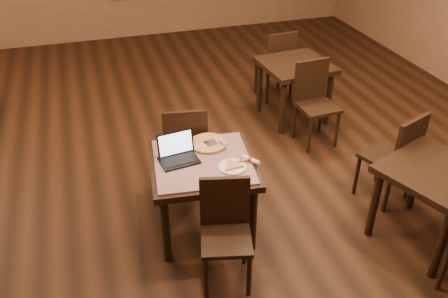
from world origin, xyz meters
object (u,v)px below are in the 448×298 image
object	(u,v)px
tiled_table	(203,170)
other_table_a_chair_near	(314,98)
other_table_c	(435,183)
pizza_pan	(208,144)
laptop	(177,153)
other_table_c_chair_far	(397,154)
other_table_a_chair_far	(277,61)
chair_main_near	(225,226)
chair_main_far	(186,145)
other_table_a	(295,73)

from	to	relation	value
tiled_table	other_table_a_chair_near	xyz separation A→B (m)	(1.69, 1.18, -0.09)
other_table_c	pizza_pan	bearing A→B (deg)	129.82
laptop	other_table_c_chair_far	xyz separation A→B (m)	(2.11, -0.27, -0.26)
tiled_table	other_table_a_chair_far	bearing A→B (deg)	60.64
chair_main_near	other_table_c_chair_far	world-z (taller)	other_table_c_chair_far
other_table_a_chair_near	chair_main_near	bearing A→B (deg)	-137.55
laptop	other_table_c	bearing A→B (deg)	-29.85
chair_main_far	other_table_c_chair_far	world-z (taller)	other_table_c_chair_far
chair_main_far	other_table_a_chair_near	size ratio (longest dim) A/B	0.99
chair_main_near	chair_main_far	distance (m)	1.24
other_table_a	other_table_c_chair_far	world-z (taller)	other_table_c_chair_far
chair_main_near	laptop	size ratio (longest dim) A/B	2.59
chair_main_far	pizza_pan	xyz separation A→B (m)	(0.14, -0.37, 0.20)
other_table_c_chair_far	laptop	bearing A→B (deg)	-27.97
chair_main_near	other_table_a	size ratio (longest dim) A/B	1.04
pizza_pan	other_table_c	bearing A→B (deg)	-29.51
other_table_c_chair_far	pizza_pan	bearing A→B (deg)	-33.48
chair_main_far	other_table_a	bearing A→B (deg)	-136.24
pizza_pan	other_table_a_chair_near	bearing A→B (deg)	30.77
other_table_c_chair_far	other_table_a	bearing A→B (deg)	-104.37
laptop	other_table_c	xyz separation A→B (m)	(2.08, -0.86, -0.18)
pizza_pan	other_table_a_chair_near	world-z (taller)	other_table_a_chair_near
chair_main_near	other_table_a_chair_far	distance (m)	3.42
chair_main_near	other_table_a	bearing A→B (deg)	68.43
other_table_c	chair_main_far	bearing A→B (deg)	123.49
other_table_a_chair_far	tiled_table	bearing A→B (deg)	49.46
other_table_a_chair_near	laptop	bearing A→B (deg)	-155.02
tiled_table	other_table_c	world-z (taller)	other_table_c
tiled_table	pizza_pan	distance (m)	0.29
other_table_a	laptop	bearing A→B (deg)	-143.40
chair_main_near	other_table_a	distance (m)	2.92
chair_main_far	other_table_a	distance (m)	2.07
pizza_pan	other_table_a_chair_near	size ratio (longest dim) A/B	0.33
tiled_table	other_table_a_chair_near	size ratio (longest dim) A/B	1.01
chair_main_far	other_table_a_chair_far	bearing A→B (deg)	-124.83
other_table_a_chair_far	pizza_pan	bearing A→B (deg)	48.51
pizza_pan	other_table_c	xyz separation A→B (m)	(1.76, -1.00, -0.12)
pizza_pan	other_table_a	world-z (taller)	other_table_a
other_table_a_chair_near	pizza_pan	bearing A→B (deg)	-153.80
laptop	other_table_c_chair_far	world-z (taller)	other_table_c_chair_far
tiled_table	laptop	distance (m)	0.28
other_table_a_chair_near	other_table_a_chair_far	world-z (taller)	same
other_table_a_chair_near	other_table_c_chair_far	bearing A→B (deg)	-85.27
chair_main_far	other_table_c_chair_far	size ratio (longest dim) A/B	1.00
pizza_pan	other_table_a	bearing A→B (deg)	43.98
other_table_a_chair_far	other_table_c	xyz separation A→B (m)	(0.18, -3.11, 0.07)
laptop	other_table_a_chair_near	size ratio (longest dim) A/B	0.36
chair_main_far	laptop	distance (m)	0.60
pizza_pan	other_table_a	distance (m)	2.20
laptop	other_table_c_chair_far	bearing A→B (deg)	-14.70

